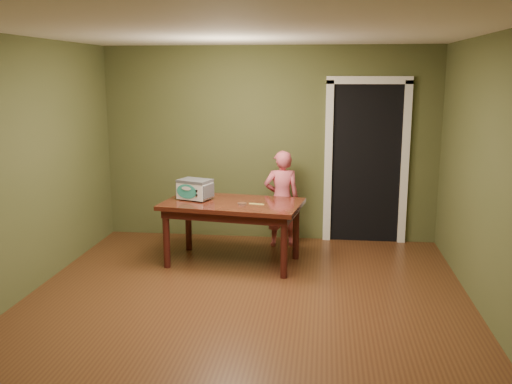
{
  "coord_description": "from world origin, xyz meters",
  "views": [
    {
      "loc": [
        0.75,
        -5.12,
        2.23
      ],
      "look_at": [
        0.01,
        1.0,
        0.95
      ],
      "focal_mm": 40.0,
      "sensor_mm": 36.0,
      "label": 1
    }
  ],
  "objects": [
    {
      "name": "toy_oven",
      "position": [
        -0.78,
        1.43,
        0.88
      ],
      "size": [
        0.45,
        0.38,
        0.24
      ],
      "rotation": [
        0.0,
        0.0,
        -0.35
      ],
      "color": "#4C4F54",
      "rests_on": "dining_table"
    },
    {
      "name": "floor",
      "position": [
        0.0,
        0.0,
        0.0
      ],
      "size": [
        5.0,
        5.0,
        0.0
      ],
      "primitive_type": "plane",
      "color": "#512E17",
      "rests_on": "ground"
    },
    {
      "name": "spatula",
      "position": [
        -0.02,
        1.26,
        0.75
      ],
      "size": [
        0.18,
        0.06,
        0.01
      ],
      "primitive_type": "cube",
      "rotation": [
        0.0,
        0.0,
        -0.19
      ],
      "color": "#D2CE5B",
      "rests_on": "dining_table"
    },
    {
      "name": "doorway",
      "position": [
        1.3,
        2.78,
        1.06
      ],
      "size": [
        1.1,
        0.66,
        2.25
      ],
      "color": "black",
      "rests_on": "ground"
    },
    {
      "name": "baking_pan",
      "position": [
        -0.18,
        1.22,
        0.76
      ],
      "size": [
        0.1,
        0.1,
        0.02
      ],
      "color": "silver",
      "rests_on": "dining_table"
    },
    {
      "name": "dining_table",
      "position": [
        -0.32,
        1.34,
        0.65
      ],
      "size": [
        1.71,
        1.11,
        0.75
      ],
      "rotation": [
        0.0,
        0.0,
        -0.14
      ],
      "color": "black",
      "rests_on": "floor"
    },
    {
      "name": "child",
      "position": [
        0.21,
        2.12,
        0.63
      ],
      "size": [
        0.51,
        0.39,
        1.27
      ],
      "primitive_type": "imported",
      "rotation": [
        0.0,
        0.0,
        3.35
      ],
      "color": "#DD5B6B",
      "rests_on": "floor"
    },
    {
      "name": "room_shell",
      "position": [
        0.0,
        0.0,
        1.71
      ],
      "size": [
        4.52,
        5.02,
        2.61
      ],
      "color": "#4A4E29",
      "rests_on": "ground"
    }
  ]
}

